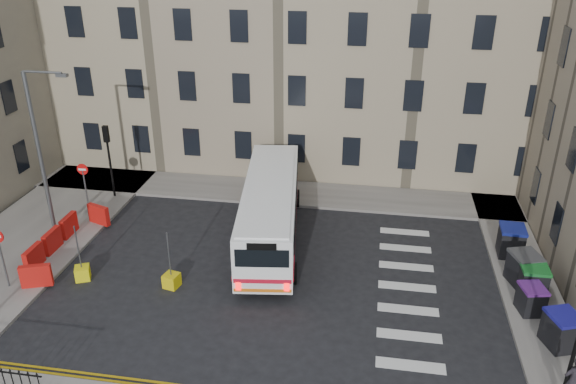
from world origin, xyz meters
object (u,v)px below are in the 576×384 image
(bus, at_px, (270,208))
(wheelie_bin_b, at_px, (531,299))
(bollard_yellow, at_px, (172,280))
(bollard_chevron, at_px, (83,273))
(wheelie_bin_e, at_px, (511,241))
(streetlamp, at_px, (40,154))
(wheelie_bin_a, at_px, (562,330))
(wheelie_bin_d, at_px, (524,268))
(pedestrian, at_px, (573,382))
(wheelie_bin_c, at_px, (532,280))

(bus, height_order, wheelie_bin_b, bus)
(bollard_yellow, height_order, bollard_chevron, same)
(bollard_chevron, bearing_deg, bollard_yellow, 1.28)
(wheelie_bin_b, xyz_separation_m, wheelie_bin_e, (0.02, 4.31, 0.13))
(streetlamp, bearing_deg, wheelie_bin_a, -11.70)
(wheelie_bin_b, relative_size, bollard_yellow, 1.98)
(streetlamp, xyz_separation_m, wheelie_bin_d, (21.76, -0.70, -3.49))
(wheelie_bin_a, bearing_deg, wheelie_bin_d, 78.03)
(wheelie_bin_a, height_order, bollard_chevron, wheelie_bin_a)
(wheelie_bin_b, xyz_separation_m, bollard_yellow, (-14.46, -0.49, -0.42))
(pedestrian, bearing_deg, bollard_chevron, -26.87)
(wheelie_bin_a, bearing_deg, streetlamp, 148.97)
(bollard_yellow, bearing_deg, bollard_chevron, -178.72)
(streetlamp, bearing_deg, wheelie_bin_d, -1.85)
(wheelie_bin_a, relative_size, pedestrian, 0.77)
(wheelie_bin_a, xyz_separation_m, wheelie_bin_c, (-0.34, 3.10, 0.01))
(wheelie_bin_b, relative_size, wheelie_bin_d, 0.77)
(wheelie_bin_c, distance_m, pedestrian, 6.03)
(bus, xyz_separation_m, pedestrian, (11.26, -9.01, -0.57))
(bus, distance_m, wheelie_bin_b, 11.91)
(wheelie_bin_c, bearing_deg, wheelie_bin_e, 94.61)
(streetlamp, height_order, bus, streetlamp)
(streetlamp, xyz_separation_m, wheelie_bin_a, (22.26, -4.61, -3.52))
(wheelie_bin_c, distance_m, bollard_chevron, 18.82)
(wheelie_bin_a, distance_m, wheelie_bin_c, 3.12)
(wheelie_bin_c, xyz_separation_m, wheelie_bin_e, (-0.26, 3.11, 0.03))
(streetlamp, relative_size, wheelie_bin_a, 5.53)
(wheelie_bin_a, height_order, wheelie_bin_e, wheelie_bin_e)
(pedestrian, bearing_deg, wheelie_bin_c, -105.27)
(wheelie_bin_d, bearing_deg, wheelie_bin_b, -111.17)
(bus, distance_m, bollard_chevron, 8.85)
(wheelie_bin_c, bearing_deg, streetlamp, 175.93)
(wheelie_bin_e, bearing_deg, wheelie_bin_b, -87.51)
(wheelie_bin_c, bearing_deg, pedestrian, -91.36)
(streetlamp, xyz_separation_m, wheelie_bin_e, (21.66, 1.60, -3.48))
(streetlamp, xyz_separation_m, bollard_chevron, (3.19, -3.30, -4.04))
(pedestrian, bearing_deg, wheelie_bin_b, -102.26)
(bus, distance_m, wheelie_bin_d, 11.47)
(wheelie_bin_a, xyz_separation_m, wheelie_bin_e, (-0.60, 6.21, 0.04))
(wheelie_bin_a, height_order, pedestrian, pedestrian)
(wheelie_bin_c, bearing_deg, bollard_chevron, -174.68)
(bus, bearing_deg, wheelie_bin_b, -28.20)
(wheelie_bin_b, height_order, wheelie_bin_c, wheelie_bin_c)
(wheelie_bin_c, height_order, wheelie_bin_d, wheelie_bin_d)
(streetlamp, bearing_deg, wheelie_bin_e, 4.22)
(wheelie_bin_e, height_order, bollard_yellow, wheelie_bin_e)
(bollard_yellow, bearing_deg, wheelie_bin_c, 6.56)
(wheelie_bin_c, xyz_separation_m, bollard_yellow, (-14.74, -1.69, -0.53))
(streetlamp, relative_size, wheelie_bin_b, 6.86)
(streetlamp, relative_size, pedestrian, 4.26)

